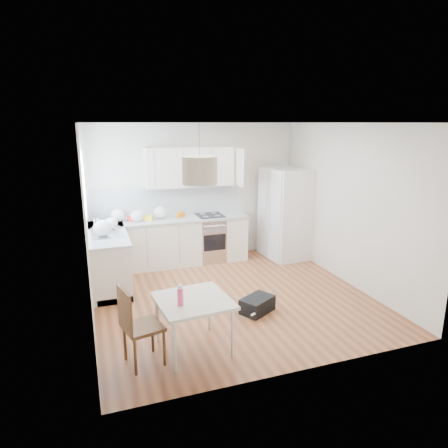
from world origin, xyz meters
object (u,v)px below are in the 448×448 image
at_px(dining_chair, 143,325).
at_px(dining_table, 193,305).
at_px(gym_bag, 257,305).
at_px(refrigerator, 286,213).

bearing_deg(dining_chair, dining_table, -5.28).
distance_m(dining_table, gym_bag, 1.40).
distance_m(dining_chair, gym_bag, 1.93).
height_order(refrigerator, gym_bag, refrigerator).
height_order(refrigerator, dining_table, refrigerator).
relative_size(dining_table, dining_chair, 0.95).
height_order(dining_table, dining_chair, dining_chair).
distance_m(refrigerator, dining_chair, 4.39).
xyz_separation_m(refrigerator, dining_chair, (-3.30, -2.87, -0.43)).
relative_size(refrigerator, dining_table, 2.00).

